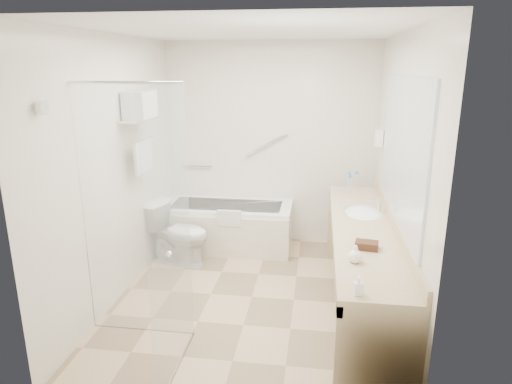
# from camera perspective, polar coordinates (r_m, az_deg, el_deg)

# --- Properties ---
(floor) EXTENTS (3.20, 3.20, 0.00)m
(floor) POSITION_cam_1_polar(r_m,az_deg,el_deg) (4.65, -0.52, -12.97)
(floor) COLOR tan
(floor) RESTS_ON ground
(ceiling) EXTENTS (2.60, 3.20, 0.10)m
(ceiling) POSITION_cam_1_polar(r_m,az_deg,el_deg) (4.08, -0.62, 19.49)
(ceiling) COLOR silver
(ceiling) RESTS_ON wall_back
(wall_back) EXTENTS (2.60, 0.10, 2.50)m
(wall_back) POSITION_cam_1_polar(r_m,az_deg,el_deg) (5.74, 1.80, 5.93)
(wall_back) COLOR silver
(wall_back) RESTS_ON ground
(wall_front) EXTENTS (2.60, 0.10, 2.50)m
(wall_front) POSITION_cam_1_polar(r_m,az_deg,el_deg) (2.69, -5.62, -5.89)
(wall_front) COLOR silver
(wall_front) RESTS_ON ground
(wall_left) EXTENTS (0.10, 3.20, 2.50)m
(wall_left) POSITION_cam_1_polar(r_m,az_deg,el_deg) (4.56, -16.95, 2.61)
(wall_left) COLOR silver
(wall_left) RESTS_ON ground
(wall_right) EXTENTS (0.10, 3.20, 2.50)m
(wall_right) POSITION_cam_1_polar(r_m,az_deg,el_deg) (4.21, 17.24, 1.49)
(wall_right) COLOR silver
(wall_right) RESTS_ON ground
(bathtub) EXTENTS (1.60, 0.73, 0.59)m
(bathtub) POSITION_cam_1_polar(r_m,az_deg,el_deg) (5.73, -3.66, -4.23)
(bathtub) COLOR white
(bathtub) RESTS_ON floor
(grab_bar_short) EXTENTS (0.40, 0.03, 0.03)m
(grab_bar_short) POSITION_cam_1_polar(r_m,az_deg,el_deg) (5.94, -7.43, 3.19)
(grab_bar_short) COLOR silver
(grab_bar_short) RESTS_ON wall_back
(grab_bar_long) EXTENTS (0.53, 0.03, 0.33)m
(grab_bar_long) POSITION_cam_1_polar(r_m,az_deg,el_deg) (5.71, 1.25, 5.88)
(grab_bar_long) COLOR silver
(grab_bar_long) RESTS_ON wall_back
(shower_enclosure) EXTENTS (0.96, 0.91, 2.11)m
(shower_enclosure) POSITION_cam_1_polar(r_m,az_deg,el_deg) (3.54, -12.99, -3.99)
(shower_enclosure) COLOR silver
(shower_enclosure) RESTS_ON floor
(towel_shelf) EXTENTS (0.24, 0.55, 0.81)m
(towel_shelf) POSITION_cam_1_polar(r_m,az_deg,el_deg) (4.75, -14.24, 9.49)
(towel_shelf) COLOR silver
(towel_shelf) RESTS_ON wall_left
(vanity_counter) EXTENTS (0.55, 2.70, 0.95)m
(vanity_counter) POSITION_cam_1_polar(r_m,az_deg,el_deg) (4.22, 13.15, -6.90)
(vanity_counter) COLOR tan
(vanity_counter) RESTS_ON floor
(sink) EXTENTS (0.40, 0.52, 0.14)m
(sink) POSITION_cam_1_polar(r_m,az_deg,el_deg) (4.53, 13.26, -2.87)
(sink) COLOR white
(sink) RESTS_ON vanity_counter
(faucet) EXTENTS (0.03, 0.03, 0.14)m
(faucet) POSITION_cam_1_polar(r_m,az_deg,el_deg) (4.51, 15.18, -1.60)
(faucet) COLOR silver
(faucet) RESTS_ON vanity_counter
(mirror) EXTENTS (0.02, 2.00, 1.20)m
(mirror) POSITION_cam_1_polar(r_m,az_deg,el_deg) (4.00, 17.78, 5.13)
(mirror) COLOR silver
(mirror) RESTS_ON wall_right
(hairdryer_unit) EXTENTS (0.08, 0.10, 0.18)m
(hairdryer_unit) POSITION_cam_1_polar(r_m,az_deg,el_deg) (5.18, 15.12, 6.53)
(hairdryer_unit) COLOR white
(hairdryer_unit) RESTS_ON wall_right
(toilet) EXTENTS (0.79, 0.56, 0.71)m
(toilet) POSITION_cam_1_polar(r_m,az_deg,el_deg) (5.32, -9.62, -5.15)
(toilet) COLOR white
(toilet) RESTS_ON floor
(amenity_basket) EXTENTS (0.19, 0.14, 0.06)m
(amenity_basket) POSITION_cam_1_polar(r_m,az_deg,el_deg) (3.66, 13.67, -6.48)
(amenity_basket) COLOR #462C19
(amenity_basket) RESTS_ON vanity_counter
(soap_bottle_a) EXTENTS (0.09, 0.13, 0.06)m
(soap_bottle_a) POSITION_cam_1_polar(r_m,az_deg,el_deg) (2.97, 12.60, -11.88)
(soap_bottle_a) COLOR white
(soap_bottle_a) RESTS_ON vanity_counter
(soap_bottle_b) EXTENTS (0.11, 0.14, 0.10)m
(soap_bottle_b) POSITION_cam_1_polar(r_m,az_deg,el_deg) (3.40, 12.30, -7.79)
(soap_bottle_b) COLOR white
(soap_bottle_b) RESTS_ON vanity_counter
(water_bottle_left) EXTENTS (0.07, 0.07, 0.21)m
(water_bottle_left) POSITION_cam_1_polar(r_m,az_deg,el_deg) (5.10, 11.60, 0.84)
(water_bottle_left) COLOR silver
(water_bottle_left) RESTS_ON vanity_counter
(water_bottle_mid) EXTENTS (0.06, 0.06, 0.19)m
(water_bottle_mid) POSITION_cam_1_polar(r_m,az_deg,el_deg) (5.30, 11.54, 1.30)
(water_bottle_mid) COLOR silver
(water_bottle_mid) RESTS_ON vanity_counter
(water_bottle_right) EXTENTS (0.06, 0.06, 0.20)m
(water_bottle_right) POSITION_cam_1_polar(r_m,az_deg,el_deg) (5.31, 12.39, 1.34)
(water_bottle_right) COLOR silver
(water_bottle_right) RESTS_ON vanity_counter
(drinking_glass_near) EXTENTS (0.07, 0.07, 0.08)m
(drinking_glass_near) POSITION_cam_1_polar(r_m,az_deg,el_deg) (4.43, 11.27, -2.24)
(drinking_glass_near) COLOR silver
(drinking_glass_near) RESTS_ON vanity_counter
(drinking_glass_far) EXTENTS (0.08, 0.08, 0.10)m
(drinking_glass_far) POSITION_cam_1_polar(r_m,az_deg,el_deg) (4.58, 11.19, -1.48)
(drinking_glass_far) COLOR silver
(drinking_glass_far) RESTS_ON vanity_counter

